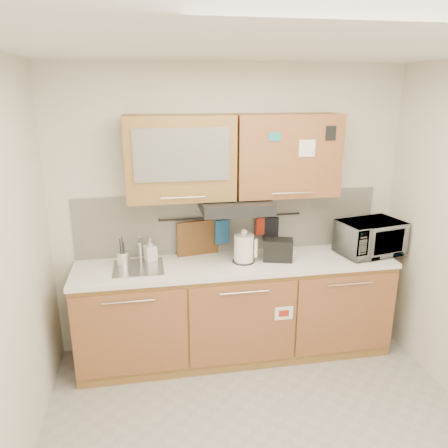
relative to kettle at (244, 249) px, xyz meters
name	(u,v)px	position (x,y,z in m)	size (l,w,h in m)	color
ceiling	(287,43)	(-0.06, -1.18, 1.56)	(3.20, 3.20, 0.00)	white
wall_back	(230,211)	(-0.06, 0.32, 0.26)	(3.20, 3.20, 0.00)	silver
base_cabinet	(236,314)	(-0.06, 0.01, -0.64)	(2.80, 0.64, 0.88)	#AC7A3D
countertop	(236,264)	(-0.06, 0.01, -0.14)	(2.82, 0.62, 0.04)	white
backsplash	(230,222)	(-0.06, 0.31, 0.16)	(2.80, 0.02, 0.56)	silver
upper_cabinets	(234,157)	(-0.07, 0.14, 0.79)	(1.82, 0.37, 0.70)	#AC7A3D
range_hood	(236,205)	(-0.06, 0.07, 0.38)	(0.60, 0.46, 0.10)	black
sink	(139,267)	(-0.91, 0.03, -0.12)	(0.42, 0.40, 0.26)	silver
utensil_rail	(231,217)	(-0.06, 0.27, 0.22)	(0.02, 0.02, 1.30)	black
utensil_crock	(123,259)	(-1.04, 0.08, -0.05)	(0.11, 0.11, 0.27)	silver
kettle	(244,249)	(0.00, 0.00, 0.00)	(0.23, 0.23, 0.30)	white
toaster	(278,250)	(0.30, -0.01, -0.02)	(0.29, 0.22, 0.20)	black
microwave	(370,238)	(1.19, 0.00, 0.03)	(0.56, 0.38, 0.31)	#999999
soap_bottle	(150,250)	(-0.81, 0.17, -0.02)	(0.10, 0.10, 0.21)	#999999
cutting_board	(198,246)	(-0.37, 0.25, -0.04)	(0.39, 0.03, 0.48)	brown
oven_mitt	(222,232)	(-0.15, 0.25, 0.09)	(0.13, 0.03, 0.22)	#1D4F87
dark_pouch	(271,228)	(0.32, 0.25, 0.09)	(0.14, 0.04, 0.21)	black
pot_holder	(262,226)	(0.23, 0.25, 0.12)	(0.13, 0.02, 0.16)	#B42B18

